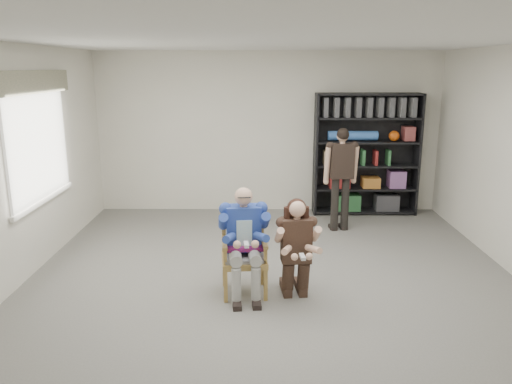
# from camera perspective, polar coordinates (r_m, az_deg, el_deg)

# --- Properties ---
(room_shell) EXTENTS (6.00, 7.00, 2.80)m
(room_shell) POSITION_cam_1_polar(r_m,az_deg,el_deg) (5.39, 2.10, 2.06)
(room_shell) COLOR silver
(room_shell) RESTS_ON ground
(floor) EXTENTS (6.00, 7.00, 0.01)m
(floor) POSITION_cam_1_polar(r_m,az_deg,el_deg) (5.84, 1.97, -11.50)
(floor) COLOR slate
(floor) RESTS_ON ground
(window_left) EXTENTS (0.16, 2.00, 1.75)m
(window_left) POSITION_cam_1_polar(r_m,az_deg,el_deg) (6.91, -23.54, 5.50)
(window_left) COLOR silver
(window_left) RESTS_ON room_shell
(armchair) EXTENTS (0.61, 0.59, 0.96)m
(armchair) POSITION_cam_1_polar(r_m,az_deg,el_deg) (5.66, -1.36, -7.05)
(armchair) COLOR #A37E3F
(armchair) RESTS_ON floor
(seated_man) EXTENTS (0.61, 0.80, 1.25)m
(seated_man) POSITION_cam_1_polar(r_m,az_deg,el_deg) (5.61, -1.37, -5.67)
(seated_man) COLOR navy
(seated_man) RESTS_ON floor
(kneeling_woman) EXTENTS (0.55, 0.81, 1.14)m
(kneeling_woman) POSITION_cam_1_polar(r_m,az_deg,el_deg) (5.53, 4.66, -6.60)
(kneeling_woman) COLOR #332018
(kneeling_woman) RESTS_ON floor
(bookshelf) EXTENTS (1.80, 0.38, 2.10)m
(bookshelf) POSITION_cam_1_polar(r_m,az_deg,el_deg) (8.87, 12.48, 4.20)
(bookshelf) COLOR black
(bookshelf) RESTS_ON floor
(standing_man) EXTENTS (0.54, 0.35, 1.63)m
(standing_man) POSITION_cam_1_polar(r_m,az_deg,el_deg) (7.88, 9.68, 1.36)
(standing_man) COLOR black
(standing_man) RESTS_ON floor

